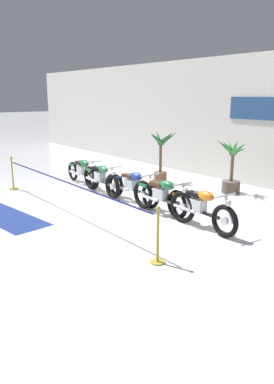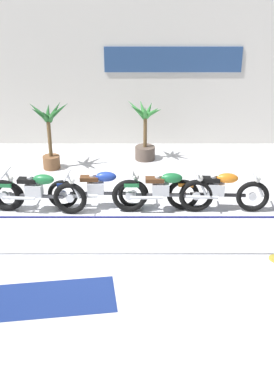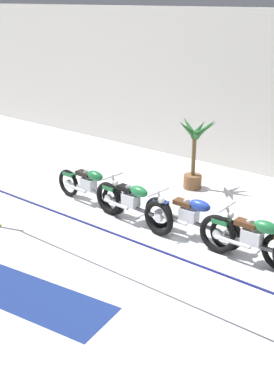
# 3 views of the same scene
# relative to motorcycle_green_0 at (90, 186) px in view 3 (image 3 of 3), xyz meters

# --- Properties ---
(ground_plane) EXTENTS (120.00, 120.00, 0.00)m
(ground_plane) POSITION_rel_motorcycle_green_0_xyz_m (2.66, -0.72, -0.46)
(ground_plane) COLOR silver
(motorcycle_green_0) EXTENTS (2.20, 0.62, 0.91)m
(motorcycle_green_0) POSITION_rel_motorcycle_green_0_xyz_m (0.00, 0.00, 0.00)
(motorcycle_green_0) COLOR black
(motorcycle_green_0) RESTS_ON ground
(motorcycle_green_1) EXTENTS (2.20, 0.62, 0.94)m
(motorcycle_green_1) POSITION_rel_motorcycle_green_0_xyz_m (1.39, -0.18, 0.01)
(motorcycle_green_1) COLOR black
(motorcycle_green_1) RESTS_ON ground
(motorcycle_blue_2) EXTENTS (2.23, 0.62, 0.91)m
(motorcycle_blue_2) POSITION_rel_motorcycle_green_0_xyz_m (2.70, 0.01, 0.00)
(motorcycle_blue_2) COLOR black
(motorcycle_blue_2) RESTS_ON ground
(motorcycle_green_3) EXTENTS (2.21, 0.62, 0.96)m
(motorcycle_green_3) POSITION_rel_motorcycle_green_0_xyz_m (4.11, -0.15, 0.02)
(motorcycle_green_3) COLOR black
(motorcycle_green_3) RESTS_ON ground
(potted_palm_right_of_row) EXTENTS (1.13, 1.08, 1.81)m
(potted_palm_right_of_row) POSITION_rel_motorcycle_green_0_xyz_m (1.28, 2.36, 0.52)
(potted_palm_right_of_row) COLOR brown
(potted_palm_right_of_row) RESTS_ON ground
(stanchion_far_left) EXTENTS (6.94, 0.28, 1.05)m
(stanchion_far_left) POSITION_rel_motorcycle_green_0_xyz_m (1.40, -2.07, 0.23)
(stanchion_far_left) COLOR gold
(stanchion_far_left) RESTS_ON ground
(floor_banner) EXTENTS (2.74, 1.31, 0.01)m
(floor_banner) POSITION_rel_motorcycle_green_0_xyz_m (1.87, -3.26, -0.45)
(floor_banner) COLOR navy
(floor_banner) RESTS_ON ground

